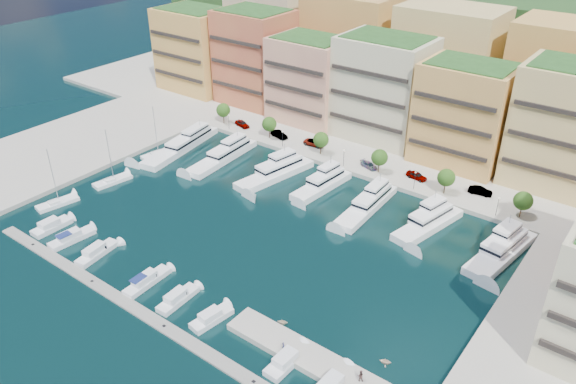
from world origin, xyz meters
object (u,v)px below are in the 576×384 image
object	(u,v)px
person_1	(360,376)
tree_2	(321,140)
tree_0	(223,110)
person_0	(283,346)
lamppost_4	(498,203)
yacht_6	(502,249)
tree_5	(523,201)
car_3	(369,165)
cruiser_1	(71,238)
car_0	(242,124)
car_4	(417,176)
tree_4	(446,178)
cruiser_6	(211,318)
cruiser_8	(286,361)
yacht_4	(368,204)
car_5	(480,191)
tree_3	(379,157)
cruiser_0	(51,227)
cruiser_5	(178,299)
yacht_1	(225,155)
tender_1	(283,322)
car_1	(279,134)
yacht_0	(184,144)
tender_3	(385,361)
yacht_5	(430,221)
tree_1	(269,124)
sailboat_2	(157,155)
sailboat_0	(57,204)
cruiser_4	(147,281)
yacht_2	(277,171)
lamppost_0	(229,119)
lamppost_3	(415,177)
lamppost_1	(282,136)
sailboat_1	(112,181)
car_2	(314,143)
cruiser_2	(97,253)
lamppost_2	(344,155)
yacht_3	(323,183)

from	to	relation	value
person_1	tree_2	bearing A→B (deg)	-79.78
tree_0	person_0	world-z (taller)	tree_0
lamppost_4	yacht_6	size ratio (longest dim) A/B	0.21
tree_5	car_3	world-z (taller)	tree_5
cruiser_1	person_0	world-z (taller)	person_0
car_0	car_4	distance (m)	50.78
lamppost_4	car_0	distance (m)	70.45
tree_4	car_3	distance (m)	19.10
tree_5	tree_0	bearing A→B (deg)	180.00
lamppost_4	car_3	bearing A→B (deg)	174.63
lamppost_4	cruiser_6	xyz separation A→B (m)	(-25.18, -55.78, -3.28)
cruiser_8	car_0	xyz separation A→B (m)	(-59.85, 59.25, 1.28)
yacht_4	car_4	distance (m)	16.43
yacht_4	cruiser_8	world-z (taller)	yacht_4
car_0	car_5	bearing A→B (deg)	-72.54
tree_3	car_5	size ratio (longest dim) A/B	1.14
tree_5	cruiser_8	distance (m)	60.01
lamppost_4	car_3	distance (m)	31.05
cruiser_0	cruiser_5	distance (m)	35.62
yacht_1	cruiser_8	size ratio (longest dim) A/B	2.97
tender_1	person_1	world-z (taller)	person_1
cruiser_6	car_1	distance (m)	68.06
yacht_0	cruiser_5	xyz separation A→B (m)	(41.92, -41.67, -0.66)
tree_2	cruiser_8	world-z (taller)	tree_2
cruiser_6	tender_3	distance (m)	27.29
yacht_5	cruiser_5	xyz separation A→B (m)	(-23.20, -45.46, -0.66)
tree_1	cruiser_5	world-z (taller)	tree_1
yacht_6	person_0	world-z (taller)	yacht_6
yacht_5	cruiser_5	bearing A→B (deg)	-117.04
sailboat_2	tender_1	size ratio (longest dim) A/B	7.93
tree_4	sailboat_0	size ratio (longest dim) A/B	0.43
cruiser_4	yacht_2	bearing A→B (deg)	98.14
lamppost_0	lamppost_3	xyz separation A→B (m)	(54.00, 0.00, 0.00)
cruiser_5	tender_1	world-z (taller)	cruiser_5
sailboat_2	person_0	world-z (taller)	sailboat_2
lamppost_1	sailboat_1	world-z (taller)	sailboat_1
car_0	car_2	xyz separation A→B (m)	(22.47, 1.78, -0.06)
cruiser_6	yacht_0	bearing A→B (deg)	139.89
tree_5	cruiser_2	xyz separation A→B (m)	(-57.95, -58.09, -4.20)
cruiser_5	person_0	xyz separation A→B (m)	(20.89, 1.10, 1.23)
sailboat_1	car_1	distance (m)	43.60
tree_2	sailboat_1	bearing A→B (deg)	-127.88
lamppost_1	sailboat_0	size ratio (longest dim) A/B	0.32
cruiser_0	car_0	distance (m)	59.30
cruiser_5	tender_1	xyz separation A→B (m)	(16.81, 6.19, -0.11)
lamppost_2	cruiser_2	size ratio (longest dim) A/B	0.47
tender_1	car_3	size ratio (longest dim) A/B	0.36
yacht_6	car_0	size ratio (longest dim) A/B	4.04
cruiser_2	car_3	world-z (taller)	car_3
lamppost_0	yacht_3	bearing A→B (deg)	-14.99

